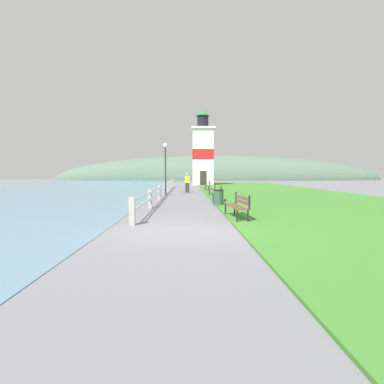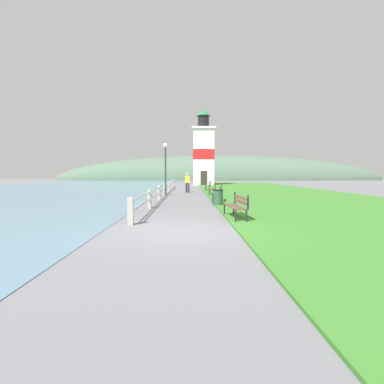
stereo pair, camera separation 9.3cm
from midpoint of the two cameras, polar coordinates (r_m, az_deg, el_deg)
ground_plane at (r=8.85m, az=-2.33°, el=-7.39°), size 160.00×160.00×0.00m
grass_verge at (r=27.06m, az=15.24°, el=-0.03°), size 12.00×51.84×0.06m
water_strip at (r=29.75m, az=-29.73°, el=-0.10°), size 24.00×82.95×0.01m
seawall_railing at (r=23.97m, az=-5.10°, el=0.83°), size 0.18×28.56×0.91m
park_bench_near at (r=11.13m, az=8.80°, el=-2.35°), size 0.63×1.96×0.94m
park_bench_midway at (r=17.60m, az=5.19°, el=-0.15°), size 0.73×2.00×0.94m
park_bench_far at (r=23.03m, az=4.17°, el=0.74°), size 0.67×2.03×0.94m
park_bench_by_lighthouse at (r=29.17m, az=3.23°, el=1.34°), size 0.51×1.68×0.94m
lighthouse at (r=42.70m, az=2.24°, el=7.48°), size 3.31×3.31×10.63m
person_strolling at (r=26.12m, az=-0.77°, el=1.93°), size 0.42×0.24×1.71m
trash_bin at (r=15.54m, az=5.15°, el=-1.07°), size 0.54×0.54×0.84m
lamp_post at (r=22.86m, az=-4.96°, el=6.23°), size 0.36×0.36×3.96m
distant_hillside at (r=73.67m, az=5.33°, el=2.28°), size 80.00×16.00×12.00m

